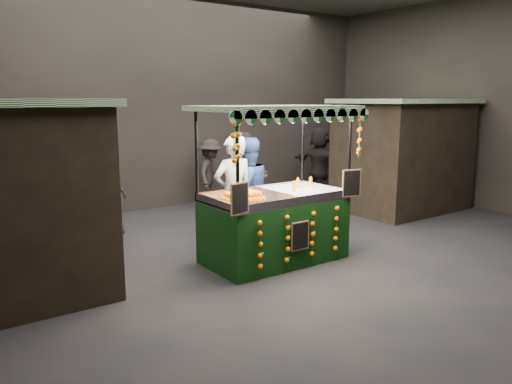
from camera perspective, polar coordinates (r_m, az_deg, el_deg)
ground at (r=8.31m, az=5.15°, el=-7.59°), size 12.00×12.00×0.00m
market_hall at (r=7.94m, az=5.57°, el=16.28°), size 12.10×10.10×5.05m
neighbour_stall_right at (r=12.21m, az=16.45°, el=4.14°), size 3.00×2.20×2.60m
juice_stall at (r=7.97m, az=2.34°, el=-2.58°), size 2.57×1.51×2.49m
vendor_grey at (r=8.45m, az=-2.60°, el=-0.22°), size 0.76×0.52×2.01m
vendor_blue at (r=8.99m, az=-0.99°, el=0.16°), size 0.94×0.73×1.92m
shopper_0 at (r=9.55m, az=-26.64°, el=-1.03°), size 0.73×0.61×1.70m
shopper_1 at (r=10.37m, az=-1.16°, el=1.56°), size 1.18×1.17×1.92m
shopper_2 at (r=9.01m, az=-18.22°, el=-0.42°), size 1.20×0.93×1.90m
shopper_3 at (r=12.04m, az=-5.22°, el=2.13°), size 1.20×1.17×1.65m
shopper_4 at (r=9.46m, az=-16.84°, el=-0.36°), size 1.01×0.95×1.73m
shopper_5 at (r=13.35m, az=7.29°, el=3.39°), size 1.01×1.82×1.87m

